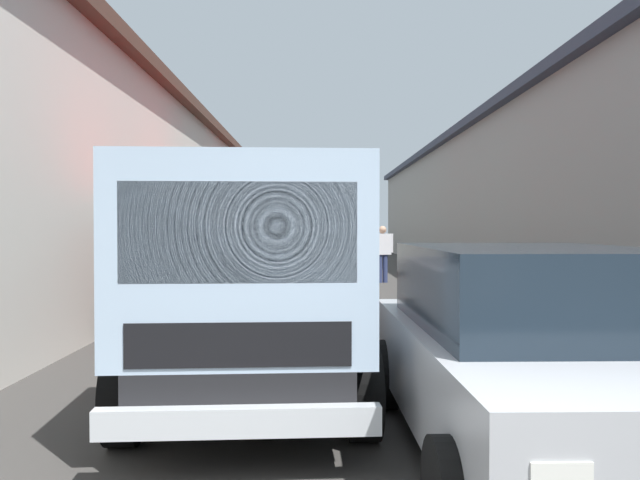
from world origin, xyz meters
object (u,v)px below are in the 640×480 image
Objects in this scene: delivery_truck at (249,292)px; parked_scooter at (146,303)px; vendor_in_shade at (300,251)px; hatchback_car at (534,352)px; plastic_stool at (465,284)px; fruit_stall_far_left at (250,209)px; fruit_stall_far_right at (223,208)px; vendor_by_crates at (382,250)px; fruit_stall_near_right at (295,223)px.

delivery_truck is 3.00× the size of parked_scooter.
delivery_truck reaches higher than vendor_in_shade.
plastic_stool is (9.90, -1.76, -0.41)m from hatchback_car.
vendor_in_shade is (6.59, -0.79, -1.08)m from fruit_stall_far_left.
fruit_stall_far_right is at bearing 175.59° from vendor_in_shade.
fruit_stall_far_right is at bearing 31.15° from hatchback_car.
parked_scooter is at bearing 153.54° from vendor_by_crates.
fruit_stall_far_left is at bearing 173.17° from vendor_in_shade.
fruit_stall_near_right is 0.64× the size of hatchback_car.
hatchback_car is at bearing 178.43° from vendor_by_crates.
vendor_by_crates is (-2.66, -2.56, -0.78)m from fruit_stall_near_right.
vendor_by_crates is (5.95, -3.14, -1.01)m from fruit_stall_far_left.
vendor_in_shade reaches higher than hatchback_car.
fruit_stall_far_right is 10.39m from vendor_in_shade.
fruit_stall_far_left is 7.32m from delivery_truck.
fruit_stall_near_right is at bearing -2.72° from fruit_stall_far_right.
delivery_truck is at bearing 169.53° from vendor_by_crates.
vendor_in_shade is (13.83, -0.08, -0.18)m from delivery_truck.
fruit_stall_far_right is 1.56× the size of vendor_by_crates.
delivery_truck is at bearing -179.55° from fruit_stall_near_right.
parked_scooter is at bearing 170.90° from fruit_stall_near_right.
fruit_stall_far_left reaches higher than fruit_stall_near_right.
vendor_by_crates is at bearing -27.83° from fruit_stall_far_left.
fruit_stall_near_right is 5.76× the size of plastic_stool.
fruit_stall_near_right is 0.50× the size of delivery_truck.
fruit_stall_far_left reaches higher than delivery_truck.
parked_scooter is at bearing 128.01° from plastic_stool.
delivery_truck is 13.41m from vendor_by_crates.
fruit_stall_near_right reaches higher than delivery_truck.
plastic_stool is (1.61, -4.51, -1.61)m from fruit_stall_far_left.
fruit_stall_far_left is 0.57× the size of delivery_truck.
fruit_stall_near_right is 17.06m from hatchback_car.
vendor_by_crates is at bearing 17.59° from plastic_stool.
plastic_stool is at bearing -40.26° from fruit_stall_far_right.
hatchback_car is at bearing -117.17° from delivery_truck.
parked_scooter is (5.38, 4.02, -0.29)m from hatchback_car.
fruit_stall_near_right is at bearing 43.94° from vendor_by_crates.
vendor_in_shade is at bearing 7.51° from hatchback_car.
vendor_in_shade is at bearing -0.35° from delivery_truck.
delivery_truck is (1.05, 2.05, 0.30)m from hatchback_car.
fruit_stall_near_right is 1.50× the size of parked_scooter.
delivery_truck reaches higher than plastic_stool.
vendor_by_crates is at bearing -105.33° from vendor_in_shade.
hatchback_car is at bearing 169.90° from plastic_stool.
fruit_stall_near_right is 1.66× the size of vendor_in_shade.
delivery_truck is at bearing 179.65° from vendor_in_shade.
plastic_stool is at bearing -10.10° from hatchback_car.
vendor_by_crates is 1.06× the size of vendor_in_shade.
hatchback_car is (-4.56, -2.76, -1.11)m from fruit_stall_far_right.
vendor_in_shade is at bearing -174.04° from fruit_stall_near_right.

